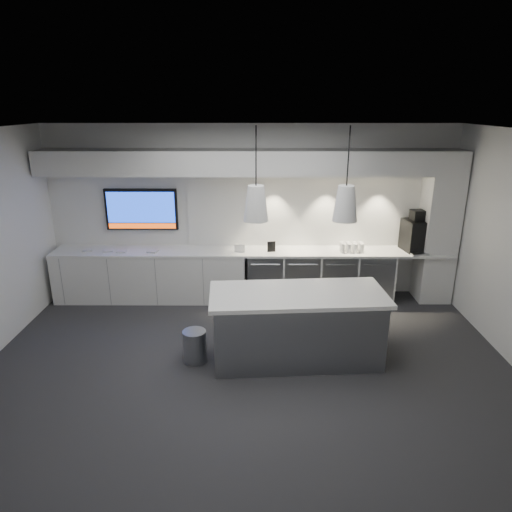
{
  "coord_description": "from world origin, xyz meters",
  "views": [
    {
      "loc": [
        0.12,
        -5.31,
        3.31
      ],
      "look_at": [
        0.1,
        1.1,
        1.16
      ],
      "focal_mm": 32.0,
      "sensor_mm": 36.0,
      "label": 1
    }
  ],
  "objects_px": {
    "wall_tv": "(141,209)",
    "coffee_machine": "(416,234)",
    "island": "(297,326)",
    "bin": "(195,346)"
  },
  "relations": [
    {
      "from": "island",
      "to": "coffee_machine",
      "type": "distance_m",
      "value": 3.07
    },
    {
      "from": "bin",
      "to": "wall_tv",
      "type": "bearing_deg",
      "value": 116.62
    },
    {
      "from": "island",
      "to": "bin",
      "type": "height_order",
      "value": "island"
    },
    {
      "from": "bin",
      "to": "coffee_machine",
      "type": "xyz_separation_m",
      "value": [
        3.54,
        2.11,
        0.97
      ]
    },
    {
      "from": "island",
      "to": "coffee_machine",
      "type": "bearing_deg",
      "value": 39.25
    },
    {
      "from": "wall_tv",
      "to": "coffee_machine",
      "type": "height_order",
      "value": "wall_tv"
    },
    {
      "from": "island",
      "to": "coffee_machine",
      "type": "xyz_separation_m",
      "value": [
        2.18,
        2.04,
        0.7
      ]
    },
    {
      "from": "wall_tv",
      "to": "coffee_machine",
      "type": "relative_size",
      "value": 1.77
    },
    {
      "from": "wall_tv",
      "to": "bin",
      "type": "bearing_deg",
      "value": -63.38
    },
    {
      "from": "bin",
      "to": "coffee_machine",
      "type": "distance_m",
      "value": 4.23
    }
  ]
}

